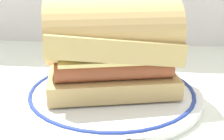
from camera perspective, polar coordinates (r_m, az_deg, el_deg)
name	(u,v)px	position (r m, az deg, el deg)	size (l,w,h in m)	color
ground_plane	(129,100)	(0.47, 3.10, -5.53)	(1.50, 1.50, 0.00)	silver
plate	(112,93)	(0.47, 0.00, -4.26)	(0.26, 0.26, 0.01)	white
sausage_sandwich	(112,47)	(0.44, 0.00, 4.28)	(0.20, 0.14, 0.13)	tan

